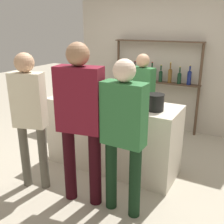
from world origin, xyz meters
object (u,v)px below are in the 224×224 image
at_px(customer_center, 80,115).
at_px(customer_right, 123,129).
at_px(counter_bottle_0, 66,89).
at_px(counter_bottle_2, 87,88).
at_px(customer_left, 29,111).
at_px(server_behind_counter, 142,95).
at_px(ice_bucket, 155,102).
at_px(counter_bottle_3, 85,86).
at_px(counter_bottle_1, 118,96).
at_px(counter_bottle_4, 76,84).
at_px(wine_glass, 138,95).

distance_m(customer_center, customer_right, 0.50).
bearing_deg(counter_bottle_0, counter_bottle_2, 40.81).
relative_size(customer_left, server_behind_counter, 1.08).
distance_m(ice_bucket, customer_right, 0.74).
height_order(counter_bottle_2, customer_left, customer_left).
bearing_deg(customer_left, counter_bottle_3, -19.44).
bearing_deg(counter_bottle_1, customer_center, -94.59).
distance_m(counter_bottle_4, customer_left, 1.14).
distance_m(wine_glass, customer_center, 0.98).
xyz_separation_m(ice_bucket, server_behind_counter, (-0.51, 0.80, -0.15)).
bearing_deg(customer_right, customer_left, 95.87).
relative_size(counter_bottle_3, customer_left, 0.19).
bearing_deg(customer_left, counter_bottle_4, -9.72).
xyz_separation_m(counter_bottle_1, customer_center, (-0.06, -0.75, -0.04)).
xyz_separation_m(counter_bottle_4, customer_left, (0.15, -1.13, -0.09)).
bearing_deg(customer_left, customer_center, -102.78).
distance_m(counter_bottle_3, customer_right, 1.52).
distance_m(counter_bottle_2, customer_right, 1.32).
xyz_separation_m(counter_bottle_3, ice_bucket, (1.21, -0.27, -0.02)).
bearing_deg(counter_bottle_3, counter_bottle_2, -47.53).
relative_size(counter_bottle_0, customer_center, 0.19).
distance_m(server_behind_counter, customer_right, 1.60).
height_order(counter_bottle_1, ice_bucket, counter_bottle_1).
bearing_deg(customer_left, customer_right, -102.33).
relative_size(counter_bottle_1, server_behind_counter, 0.22).
height_order(counter_bottle_1, counter_bottle_4, counter_bottle_1).
height_order(counter_bottle_2, server_behind_counter, server_behind_counter).
xyz_separation_m(wine_glass, customer_right, (0.24, -0.90, -0.10)).
distance_m(counter_bottle_2, customer_center, 1.03).
height_order(counter_bottle_1, server_behind_counter, server_behind_counter).
bearing_deg(customer_right, counter_bottle_2, 50.77).
bearing_deg(counter_bottle_0, ice_bucket, 3.72).
xyz_separation_m(counter_bottle_3, customer_left, (-0.04, -1.10, -0.09)).
bearing_deg(customer_center, counter_bottle_3, 21.27).
bearing_deg(counter_bottle_1, wine_glass, 46.27).
xyz_separation_m(counter_bottle_2, customer_right, (1.00, -0.85, -0.13)).
relative_size(counter_bottle_0, server_behind_counter, 0.22).
bearing_deg(counter_bottle_2, server_behind_counter, 51.00).
distance_m(counter_bottle_2, server_behind_counter, 0.91).
xyz_separation_m(counter_bottle_2, counter_bottle_3, (-0.14, 0.15, -0.02)).
bearing_deg(customer_right, counter_bottle_3, 49.76).
relative_size(counter_bottle_3, ice_bucket, 1.43).
height_order(counter_bottle_1, wine_glass, counter_bottle_1).
bearing_deg(customer_center, customer_left, 83.92).
bearing_deg(customer_left, counter_bottle_0, -13.61).
bearing_deg(customer_left, server_behind_counter, -41.60).
bearing_deg(counter_bottle_0, counter_bottle_4, 105.10).
relative_size(counter_bottle_3, counter_bottle_4, 0.92).
bearing_deg(server_behind_counter, counter_bottle_2, -28.06).
xyz_separation_m(counter_bottle_4, server_behind_counter, (0.89, 0.51, -0.18)).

